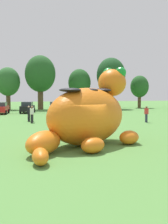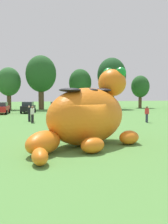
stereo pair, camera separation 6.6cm
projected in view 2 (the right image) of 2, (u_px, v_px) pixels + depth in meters
name	position (u px, v px, depth m)	size (l,w,h in m)	color
ground_plane	(84.00, 147.00, 16.09)	(160.00, 160.00, 0.00)	#568E42
giant_inflatable_creature	(87.00, 115.00, 16.74)	(7.51, 8.41, 4.86)	orange
car_red	(2.00, 108.00, 40.50)	(2.24, 4.24, 1.72)	red
car_black	(28.00, 107.00, 42.43)	(2.45, 4.33, 1.72)	black
car_silver	(56.00, 107.00, 42.40)	(2.19, 4.23, 1.72)	#B7BABF
car_green	(84.00, 107.00, 43.05)	(2.63, 4.38, 1.72)	#1E7238
tree_centre_left	(9.00, 82.00, 50.28)	(4.34, 4.34, 7.70)	brown
tree_centre	(41.00, 74.00, 50.60)	(5.57, 5.57, 9.89)	brown
tree_centre_right	(80.00, 83.00, 52.88)	(4.28, 4.28, 7.60)	brown
tree_mid_right	(112.00, 75.00, 52.96)	(5.50, 5.50, 9.76)	brown
tree_right	(140.00, 87.00, 56.16)	(3.69, 3.69, 6.56)	brown
spectator_mid_field	(33.00, 114.00, 29.91)	(0.38, 0.26, 1.71)	#726656
spectator_by_cars	(32.00, 115.00, 28.69)	(0.38, 0.26, 1.71)	black
spectator_wandering	(29.00, 114.00, 30.15)	(0.38, 0.26, 1.71)	black
spectator_far_side	(147.00, 114.00, 29.13)	(0.38, 0.26, 1.71)	#2D334C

